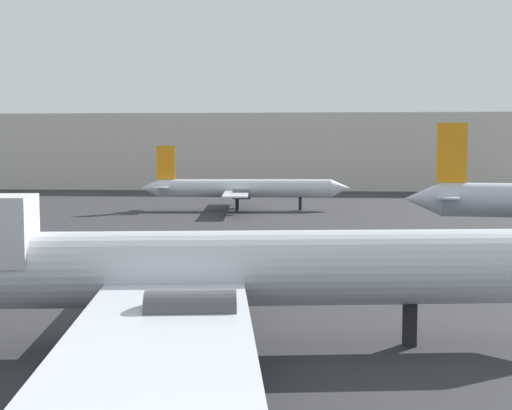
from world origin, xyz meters
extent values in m
cylinder|color=silver|center=(-6.29, 18.83, 3.38)|extent=(26.68, 6.74, 3.14)
cube|color=silver|center=(-7.60, 18.65, 2.91)|extent=(9.62, 31.05, 0.24)
cylinder|color=#4C4C54|center=(-7.61, 24.52, 2.76)|extent=(3.27, 2.23, 1.83)
cylinder|color=#4C4C54|center=(-6.02, 13.00, 2.76)|extent=(3.27, 2.23, 1.83)
cube|color=black|center=(2.11, 20.00, 0.91)|extent=(0.57, 0.57, 1.82)
cube|color=black|center=(-7.88, 20.66, 0.91)|extent=(0.57, 0.57, 1.82)
cube|color=black|center=(-7.32, 16.64, 0.91)|extent=(0.57, 0.57, 1.82)
cone|color=#B2BCCC|center=(7.69, 56.08, 3.53)|extent=(3.71, 3.45, 3.06)
cube|color=#B2BCCC|center=(9.76, 55.82, 3.83)|extent=(2.83, 7.13, 0.13)
cube|color=orange|center=(10.17, 55.77, 7.73)|extent=(2.65, 0.57, 5.35)
cylinder|color=silver|center=(-11.00, 81.79, 2.84)|extent=(22.00, 4.15, 2.29)
cone|color=silver|center=(1.16, 82.83, 2.84)|extent=(2.70, 2.49, 2.29)
cone|color=silver|center=(-23.15, 80.75, 2.84)|extent=(2.70, 2.49, 2.29)
cube|color=silver|center=(-12.09, 81.70, 2.50)|extent=(4.87, 22.65, 0.18)
cube|color=silver|center=(-21.53, 80.89, 3.07)|extent=(2.29, 6.31, 0.12)
cube|color=orange|center=(-21.16, 80.92, 6.14)|extent=(2.37, 0.42, 4.31)
cylinder|color=#4C4C54|center=(-11.80, 86.01, 2.39)|extent=(2.31, 1.51, 1.33)
cylinder|color=#4C4C54|center=(-11.07, 77.50, 2.39)|extent=(2.31, 1.51, 1.33)
cube|color=black|center=(-4.02, 82.39, 0.85)|extent=(0.40, 0.40, 1.70)
cube|color=black|center=(-12.21, 83.17, 0.85)|extent=(0.40, 0.40, 1.70)
cube|color=black|center=(-11.96, 80.23, 0.85)|extent=(0.40, 0.40, 1.70)
cube|color=silver|center=(-14.48, 17.47, 5.06)|extent=(2.83, 3.16, 2.80)
cube|color=beige|center=(-14.70, 130.75, 7.05)|extent=(99.24, 21.23, 14.10)
camera|label=1|loc=(-1.82, -10.56, 8.54)|focal=50.91mm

